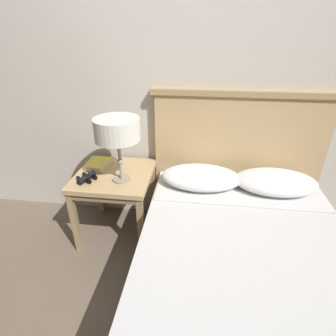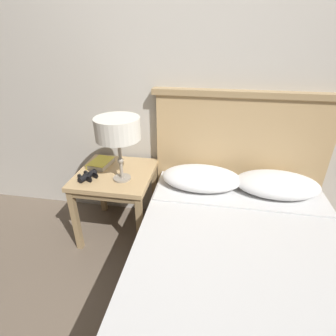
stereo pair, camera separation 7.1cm
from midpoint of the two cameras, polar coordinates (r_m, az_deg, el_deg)
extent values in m
plane|color=#6B5B4C|center=(1.85, -2.05, -29.95)|extent=(20.00, 20.00, 0.00)
cube|color=beige|center=(2.08, 2.36, 20.52)|extent=(8.00, 0.06, 2.60)
cube|color=tan|center=(2.09, -12.58, -1.55)|extent=(0.58, 0.58, 0.04)
cube|color=#917650|center=(2.11, -12.46, -2.57)|extent=(0.55, 0.55, 0.05)
cube|color=#A4865B|center=(2.15, -20.51, -11.15)|extent=(0.04, 0.04, 0.54)
cube|color=#A4865B|center=(1.99, -6.94, -12.99)|extent=(0.04, 0.04, 0.54)
cube|color=#A4865B|center=(2.52, -15.56, -4.10)|extent=(0.04, 0.04, 0.54)
cube|color=#A4865B|center=(2.38, -4.09, -5.07)|extent=(0.04, 0.04, 0.54)
cube|color=olive|center=(1.83, 14.49, -25.37)|extent=(1.27, 1.73, 0.25)
cube|color=silver|center=(1.64, 15.55, -20.14)|extent=(1.25, 1.70, 0.25)
cube|color=silver|center=(1.97, 14.22, -5.79)|extent=(1.22, 0.28, 0.01)
cube|color=tan|center=(2.24, 13.59, 0.60)|extent=(1.33, 0.06, 1.14)
cube|color=#A4865B|center=(2.05, 15.46, 15.43)|extent=(1.40, 0.10, 0.04)
ellipsoid|color=white|center=(2.01, 6.16, -2.01)|extent=(0.60, 0.36, 0.15)
ellipsoid|color=white|center=(2.08, 21.42, -2.83)|extent=(0.60, 0.36, 0.15)
cylinder|color=gray|center=(1.97, -11.04, -2.37)|extent=(0.13, 0.13, 0.01)
cylinder|color=gray|center=(1.90, -11.47, 1.77)|extent=(0.02, 0.02, 0.30)
sphere|color=gray|center=(1.91, -11.43, 1.36)|extent=(0.04, 0.04, 0.04)
cylinder|color=silver|center=(1.82, -12.14, 8.24)|extent=(0.31, 0.31, 0.15)
cube|color=silver|center=(2.20, -15.65, 0.73)|extent=(0.17, 0.22, 0.04)
cube|color=gold|center=(2.19, -15.71, 1.20)|extent=(0.17, 0.23, 0.00)
cube|color=gold|center=(2.24, -17.28, 0.93)|extent=(0.03, 0.21, 0.04)
cylinder|color=black|center=(2.01, -18.90, -2.42)|extent=(0.07, 0.10, 0.04)
cylinder|color=black|center=(1.98, -17.90, -2.74)|extent=(0.05, 0.03, 0.05)
cylinder|color=black|center=(2.04, -19.87, -2.11)|extent=(0.04, 0.02, 0.04)
cylinder|color=black|center=(2.05, -17.70, -1.62)|extent=(0.07, 0.10, 0.04)
cylinder|color=black|center=(2.02, -16.70, -1.92)|extent=(0.05, 0.03, 0.05)
cylinder|color=black|center=(2.08, -18.66, -1.33)|extent=(0.04, 0.02, 0.04)
cube|color=black|center=(2.02, -18.32, -1.83)|extent=(0.07, 0.05, 0.01)
cylinder|color=black|center=(2.02, -18.34, -1.72)|extent=(0.02, 0.02, 0.02)
camera|label=1|loc=(0.04, -91.08, -0.57)|focal=28.00mm
camera|label=2|loc=(0.04, 88.92, 0.57)|focal=28.00mm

